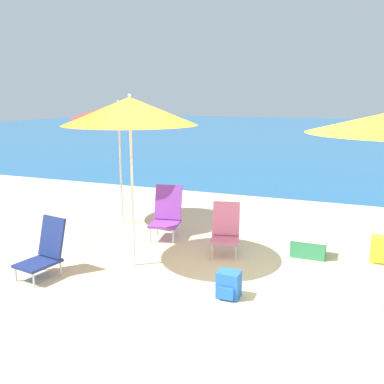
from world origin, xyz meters
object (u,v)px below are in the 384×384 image
(beach_chair_navy, at_px, (45,250))
(beach_chair_pink, at_px, (226,229))
(beach_umbrella_red, at_px, (118,111))
(beach_chair_purple, at_px, (167,213))
(beach_umbrella_orange, at_px, (130,111))
(backpack_blue, at_px, (229,285))
(backpack_yellow, at_px, (381,250))
(cooler_box, at_px, (309,246))

(beach_chair_navy, bearing_deg, beach_chair_pink, 49.53)
(beach_umbrella_red, relative_size, beach_chair_navy, 2.96)
(beach_chair_purple, distance_m, beach_chair_navy, 2.19)
(beach_umbrella_orange, bearing_deg, backpack_blue, -17.01)
(beach_chair_pink, height_order, backpack_yellow, beach_chair_pink)
(beach_umbrella_orange, relative_size, beach_chair_purple, 2.74)
(beach_chair_purple, height_order, beach_chair_pink, beach_chair_purple)
(backpack_blue, bearing_deg, beach_umbrella_orange, 162.99)
(beach_umbrella_orange, distance_m, beach_chair_pink, 2.22)
(beach_umbrella_red, relative_size, beach_umbrella_orange, 0.96)
(beach_umbrella_orange, bearing_deg, beach_chair_navy, -141.75)
(backpack_yellow, xyz_separation_m, cooler_box, (-0.99, -0.13, -0.02))
(beach_umbrella_red, xyz_separation_m, beach_chair_navy, (0.28, -2.43, -1.72))
(beach_chair_navy, bearing_deg, backpack_blue, 16.18)
(beach_umbrella_red, xyz_separation_m, beach_umbrella_orange, (1.20, -1.70, 0.05))
(beach_chair_navy, bearing_deg, backpack_yellow, 37.07)
(beach_chair_purple, bearing_deg, backpack_yellow, -8.99)
(beach_chair_purple, relative_size, beach_chair_pink, 1.11)
(beach_chair_navy, distance_m, backpack_yellow, 4.65)
(beach_chair_pink, distance_m, cooler_box, 1.25)
(beach_umbrella_red, bearing_deg, backpack_blue, -38.64)
(backpack_yellow, bearing_deg, beach_chair_pink, -167.29)
(beach_umbrella_orange, xyz_separation_m, beach_chair_navy, (-0.92, -0.72, -1.78))
(beach_umbrella_orange, distance_m, cooler_box, 3.22)
(beach_umbrella_red, distance_m, beach_chair_pink, 2.92)
(cooler_box, bearing_deg, beach_chair_purple, 178.70)
(beach_chair_purple, height_order, backpack_yellow, beach_chair_purple)
(beach_umbrella_orange, relative_size, beach_chair_pink, 3.05)
(backpack_yellow, xyz_separation_m, backpack_blue, (-1.71, -1.85, -0.03))
(beach_chair_purple, bearing_deg, beach_umbrella_red, 149.71)
(backpack_blue, height_order, cooler_box, same)
(beach_umbrella_red, xyz_separation_m, beach_chair_pink, (2.25, -0.80, -1.68))
(beach_chair_purple, bearing_deg, beach_chair_pink, -29.87)
(backpack_blue, bearing_deg, beach_chair_navy, -173.84)
(beach_chair_pink, xyz_separation_m, backpack_blue, (0.46, -1.36, -0.24))
(backpack_yellow, bearing_deg, beach_chair_purple, -178.59)
(beach_chair_purple, distance_m, cooler_box, 2.34)
(beach_chair_purple, bearing_deg, beach_chair_navy, -122.31)
(backpack_yellow, distance_m, backpack_blue, 2.52)
(beach_chair_navy, height_order, backpack_blue, beach_chair_navy)
(beach_chair_purple, bearing_deg, backpack_blue, -58.04)
(beach_umbrella_red, xyz_separation_m, backpack_blue, (2.71, -2.17, -1.92))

